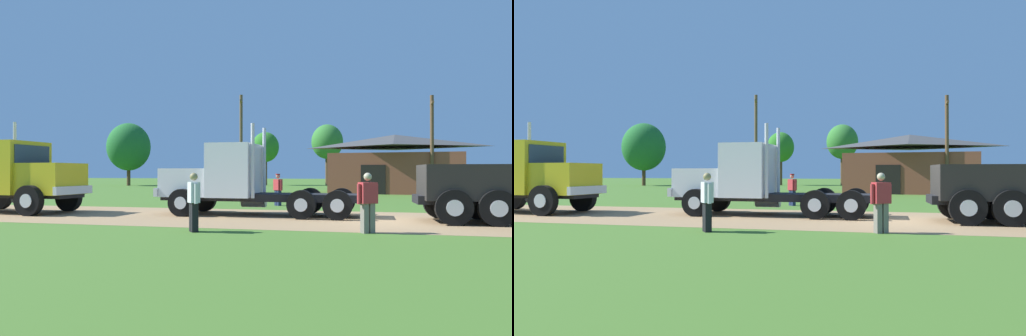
% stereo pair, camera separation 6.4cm
% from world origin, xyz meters
% --- Properties ---
extents(ground_plane, '(200.00, 200.00, 0.00)m').
position_xyz_m(ground_plane, '(0.00, 0.00, 0.00)').
color(ground_plane, '#436B25').
extents(dirt_track, '(120.00, 6.96, 0.01)m').
position_xyz_m(dirt_track, '(0.00, 0.00, 0.00)').
color(dirt_track, '#9B7951').
rests_on(dirt_track, ground_plane).
extents(truck_foreground_white, '(7.95, 2.78, 3.45)m').
position_xyz_m(truck_foreground_white, '(-5.61, 0.97, 1.28)').
color(truck_foreground_white, black).
rests_on(truck_foreground_white, ground_plane).
extents(truck_near_right, '(7.13, 2.86, 3.84)m').
position_xyz_m(truck_near_right, '(-14.40, -0.21, 1.37)').
color(truck_near_right, black).
rests_on(truck_near_right, ground_plane).
extents(visitor_standing_near, '(0.56, 0.49, 1.64)m').
position_xyz_m(visitor_standing_near, '(-0.52, -3.47, 0.89)').
color(visitor_standing_near, '#B22D33').
rests_on(visitor_standing_near, ground_plane).
extents(visitor_by_barrel, '(0.45, 0.50, 1.64)m').
position_xyz_m(visitor_by_barrel, '(-5.22, -4.33, 0.88)').
color(visitor_by_barrel, silver).
rests_on(visitor_by_barrel, ground_plane).
extents(visitor_far_side, '(0.49, 0.49, 1.57)m').
position_xyz_m(visitor_far_side, '(-4.86, 6.14, 0.85)').
color(visitor_far_side, '#B22D33').
rests_on(visitor_far_side, ground_plane).
extents(shed_building, '(10.78, 7.57, 4.66)m').
position_xyz_m(shed_building, '(1.53, 22.49, 2.25)').
color(shed_building, brown).
rests_on(shed_building, ground_plane).
extents(utility_pole_near, '(0.67, 2.17, 8.13)m').
position_xyz_m(utility_pole_near, '(-10.91, 21.21, 4.32)').
color(utility_pole_near, brown).
rests_on(utility_pole_near, ground_plane).
extents(utility_pole_far, '(0.26, 2.20, 7.17)m').
position_xyz_m(utility_pole_far, '(3.91, 18.94, 3.83)').
color(utility_pole_far, brown).
rests_on(utility_pole_far, ground_plane).
extents(tree_left, '(5.31, 5.31, 7.68)m').
position_xyz_m(tree_left, '(-29.26, 35.67, 4.75)').
color(tree_left, '#513823').
rests_on(tree_left, ground_plane).
extents(tree_mid, '(3.44, 3.44, 6.71)m').
position_xyz_m(tree_mid, '(-13.20, 41.08, 4.77)').
color(tree_mid, '#513823').
rests_on(tree_mid, ground_plane).
extents(tree_right, '(3.86, 3.86, 7.52)m').
position_xyz_m(tree_right, '(-5.48, 41.27, 5.35)').
color(tree_right, '#513823').
rests_on(tree_right, ground_plane).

